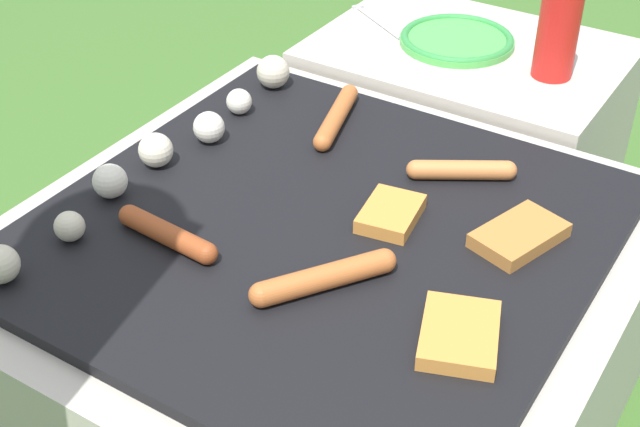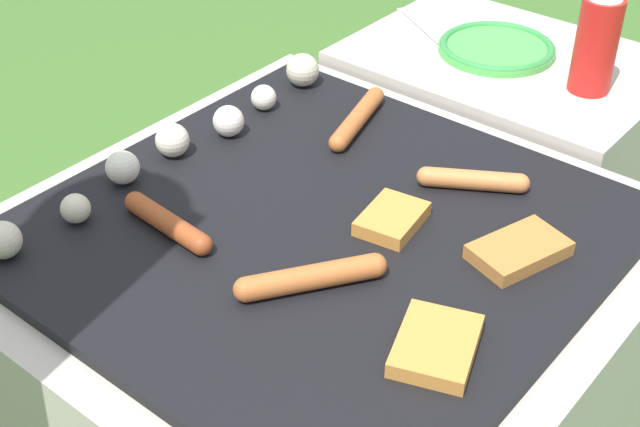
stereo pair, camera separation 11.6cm
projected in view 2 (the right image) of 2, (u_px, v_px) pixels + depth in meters
name	position (u px, v px, depth m)	size (l,w,h in m)	color
ground_plane	(320.00, 418.00, 1.40)	(14.00, 14.00, 0.00)	#3D6628
grill	(320.00, 331.00, 1.29)	(0.80, 0.80, 0.38)	#B2AA9E
side_ledge	(497.00, 146.00, 1.70)	(0.41, 0.55, 0.38)	#B2AA9E
sausage_back_center	(311.00, 277.00, 1.07)	(0.16, 0.12, 0.03)	#B7602D
sausage_mid_left	(357.00, 118.00, 1.38)	(0.18, 0.07, 0.03)	#B7602D
sausage_front_center	(167.00, 223.00, 1.16)	(0.04, 0.17, 0.03)	#93421E
sausage_back_right	(473.00, 180.00, 1.24)	(0.10, 0.14, 0.03)	#C6753D
bread_slice_center	(392.00, 219.00, 1.17)	(0.11, 0.08, 0.02)	#D18438
bread_slice_right	(519.00, 250.00, 1.12)	(0.14, 0.11, 0.02)	#B27033
bread_slice_left	(436.00, 346.00, 0.98)	(0.13, 0.12, 0.02)	#D18438
mushroom_row	(187.00, 137.00, 1.32)	(0.65, 0.07, 0.06)	beige
plate_colorful	(497.00, 48.00, 1.60)	(0.21, 0.21, 0.02)	#4CB24C
condiment_bottle	(597.00, 39.00, 1.44)	(0.07, 0.07, 0.19)	red
fork_utensil	(417.00, 23.00, 1.70)	(0.10, 0.15, 0.01)	silver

